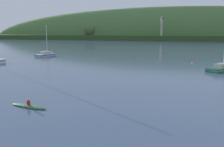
{
  "coord_description": "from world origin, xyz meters",
  "views": [
    {
      "loc": [
        7.1,
        -5.38,
        7.57
      ],
      "look_at": [
        -0.23,
        28.59,
        1.58
      ],
      "focal_mm": 39.65,
      "sensor_mm": 36.0,
      "label": 1
    }
  ],
  "objects_px": {
    "sailboat_far_left": "(48,55)",
    "canoe_with_paddler": "(29,106)",
    "sailboat_midwater_white": "(224,69)",
    "dockside_crane": "(161,29)",
    "mooring_buoy_foreground": "(192,63)"
  },
  "relations": [
    {
      "from": "sailboat_far_left",
      "to": "canoe_with_paddler",
      "type": "distance_m",
      "value": 53.15
    },
    {
      "from": "sailboat_midwater_white",
      "to": "sailboat_far_left",
      "type": "relative_size",
      "value": 1.06
    },
    {
      "from": "dockside_crane",
      "to": "mooring_buoy_foreground",
      "type": "bearing_deg",
      "value": 7.87
    },
    {
      "from": "canoe_with_paddler",
      "to": "mooring_buoy_foreground",
      "type": "height_order",
      "value": "canoe_with_paddler"
    },
    {
      "from": "dockside_crane",
      "to": "sailboat_far_left",
      "type": "bearing_deg",
      "value": -10.48
    },
    {
      "from": "dockside_crane",
      "to": "sailboat_far_left",
      "type": "distance_m",
      "value": 130.61
    },
    {
      "from": "dockside_crane",
      "to": "sailboat_midwater_white",
      "type": "distance_m",
      "value": 146.65
    },
    {
      "from": "dockside_crane",
      "to": "sailboat_midwater_white",
      "type": "xyz_separation_m",
      "value": [
        14.69,
        -145.66,
        -8.56
      ]
    },
    {
      "from": "sailboat_midwater_white",
      "to": "canoe_with_paddler",
      "type": "relative_size",
      "value": 2.55
    },
    {
      "from": "canoe_with_paddler",
      "to": "dockside_crane",
      "type": "bearing_deg",
      "value": -80.18
    },
    {
      "from": "mooring_buoy_foreground",
      "to": "sailboat_far_left",
      "type": "bearing_deg",
      "value": 167.81
    },
    {
      "from": "dockside_crane",
      "to": "sailboat_far_left",
      "type": "relative_size",
      "value": 1.77
    },
    {
      "from": "sailboat_far_left",
      "to": "dockside_crane",
      "type": "bearing_deg",
      "value": 4.4
    },
    {
      "from": "sailboat_midwater_white",
      "to": "mooring_buoy_foreground",
      "type": "relative_size",
      "value": 17.43
    },
    {
      "from": "canoe_with_paddler",
      "to": "mooring_buoy_foreground",
      "type": "xyz_separation_m",
      "value": [
        19.71,
        39.31,
        -0.09
      ]
    }
  ]
}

